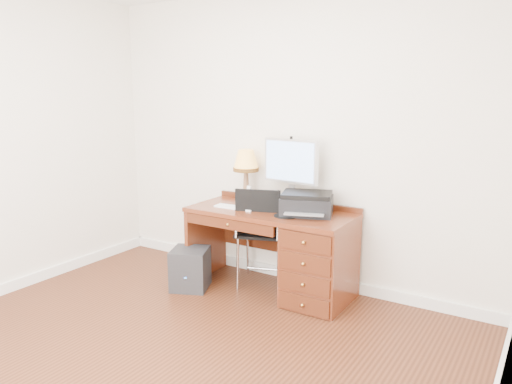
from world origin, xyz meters
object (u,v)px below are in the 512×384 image
Objects in this scene: desk at (302,252)px; equipment_box at (190,269)px; leg_lamp at (246,164)px; chair at (258,226)px; printer at (307,204)px; phone at (249,198)px; monitor at (290,165)px.

equipment_box is at bearing -159.12° from desk.
chair is (0.24, -0.16, -0.54)m from leg_lamp.
printer reaches higher than phone.
chair is (-0.47, 0.02, 0.16)m from desk.
phone reaches higher than equipment_box.
leg_lamp is (-0.72, 0.14, 0.27)m from printer.
leg_lamp is at bearing 165.44° from desk.
desk is at bearing -2.59° from equipment_box.
desk is at bearing -21.83° from chair.
equipment_box is at bearing -115.30° from leg_lamp.
phone is 0.45× the size of equipment_box.
printer is at bearing -11.09° from leg_lamp.
chair reaches higher than equipment_box.
leg_lamp is (-0.71, 0.18, 0.71)m from desk.
leg_lamp is at bearing 149.14° from printer.
printer is at bearing -16.71° from chair.
monitor is at bearing 6.79° from phone.
equipment_box is (-0.97, -0.37, -0.22)m from desk.
equipment_box is at bearing -160.80° from chair.
chair is at bearing -33.98° from leg_lamp.
monitor is (-0.22, 0.17, 0.73)m from desk.
leg_lamp reaches higher than printer.
monitor is at bearing 12.08° from equipment_box.
equipment_box is at bearing -121.45° from phone.
chair reaches higher than phone.
desk reaches higher than equipment_box.
monitor is 0.40m from printer.
printer is at bearing 72.96° from desk.
desk is 1.01m from leg_lamp.
leg_lamp is 1.33× the size of equipment_box.
leg_lamp is at bearing -176.43° from monitor.
desk is 2.86× the size of printer.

